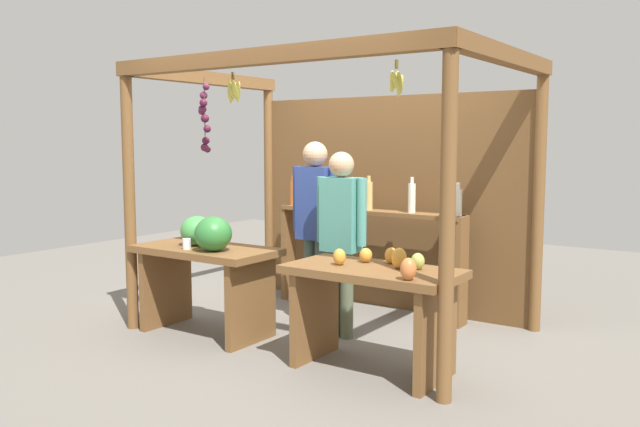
{
  "coord_description": "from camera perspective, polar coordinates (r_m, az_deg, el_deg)",
  "views": [
    {
      "loc": [
        3.14,
        -4.78,
        1.66
      ],
      "look_at": [
        0.0,
        -0.19,
        1.05
      ],
      "focal_mm": 37.05,
      "sensor_mm": 36.0,
      "label": 1
    }
  ],
  "objects": [
    {
      "name": "fruit_counter_right",
      "position": [
        4.79,
        4.64,
        -7.02
      ],
      "size": [
        1.25,
        0.64,
        0.91
      ],
      "color": "brown",
      "rests_on": "ground"
    },
    {
      "name": "vendor_man",
      "position": [
        5.96,
        -0.42,
        -0.11
      ],
      "size": [
        0.48,
        0.22,
        1.66
      ],
      "rotation": [
        0.0,
        0.0,
        -0.03
      ],
      "color": "#46574B",
      "rests_on": "ground"
    },
    {
      "name": "fruit_counter_left",
      "position": [
        5.72,
        -9.82,
        -3.9
      ],
      "size": [
        1.25,
        0.64,
        1.05
      ],
      "color": "brown",
      "rests_on": "ground"
    },
    {
      "name": "vendor_woman",
      "position": [
        5.54,
        1.84,
        -1.2
      ],
      "size": [
        0.48,
        0.21,
        1.58
      ],
      "rotation": [
        0.0,
        0.0,
        -0.07
      ],
      "color": "#566046",
      "rests_on": "ground"
    },
    {
      "name": "bottle_shelf_unit",
      "position": [
        6.43,
        4.21,
        -1.56
      ],
      "size": [
        1.99,
        0.22,
        1.34
      ],
      "color": "brown",
      "rests_on": "ground"
    },
    {
      "name": "market_stall",
      "position": [
        6.11,
        3.37,
        3.47
      ],
      "size": [
        3.11,
        2.06,
        2.34
      ],
      "color": "brown",
      "rests_on": "ground"
    },
    {
      "name": "ground_plane",
      "position": [
        5.95,
        1.07,
        -9.95
      ],
      "size": [
        12.0,
        12.0,
        0.0
      ],
      "primitive_type": "plane",
      "color": "slate",
      "rests_on": "ground"
    }
  ]
}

